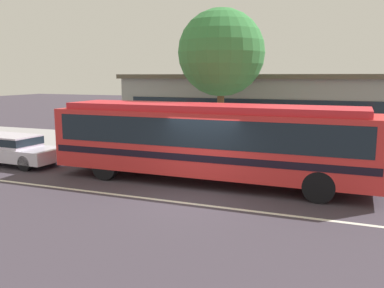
% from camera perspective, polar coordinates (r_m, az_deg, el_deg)
% --- Properties ---
extents(ground_plane, '(120.00, 120.00, 0.00)m').
position_cam_1_polar(ground_plane, '(13.59, 0.53, -7.20)').
color(ground_plane, '#3C353F').
extents(sidewalk_slab, '(60.00, 8.00, 0.12)m').
position_cam_1_polar(sidewalk_slab, '(20.24, 7.91, -1.58)').
color(sidewalk_slab, '#979394').
rests_on(sidewalk_slab, ground_plane).
extents(lane_stripe_center, '(56.00, 0.16, 0.01)m').
position_cam_1_polar(lane_stripe_center, '(12.88, -0.77, -8.13)').
color(lane_stripe_center, silver).
rests_on(lane_stripe_center, ground_plane).
extents(transit_bus, '(11.72, 2.44, 2.86)m').
position_cam_1_polar(transit_bus, '(14.97, 2.34, 0.87)').
color(transit_bus, red).
rests_on(transit_bus, ground_plane).
extents(sedan_behind_bus, '(4.70, 2.00, 1.29)m').
position_cam_1_polar(sedan_behind_bus, '(20.00, -23.63, -0.49)').
color(sedan_behind_bus, silver).
rests_on(sedan_behind_bus, ground_plane).
extents(pedestrian_waiting_near_sign, '(0.40, 0.40, 1.66)m').
position_cam_1_polar(pedestrian_waiting_near_sign, '(19.25, -1.73, 1.06)').
color(pedestrian_waiting_near_sign, navy).
rests_on(pedestrian_waiting_near_sign, sidewalk_slab).
extents(bus_stop_sign, '(0.17, 0.43, 2.38)m').
position_cam_1_polar(bus_stop_sign, '(16.19, 17.55, 1.04)').
color(bus_stop_sign, gray).
rests_on(bus_stop_sign, sidewalk_slab).
extents(street_tree_near_stop, '(3.83, 3.83, 6.68)m').
position_cam_1_polar(street_tree_near_stop, '(18.70, 4.04, 12.38)').
color(street_tree_near_stop, brown).
rests_on(street_tree_near_stop, sidewalk_slab).
extents(station_building, '(19.65, 8.92, 3.96)m').
position_cam_1_polar(station_building, '(25.24, 14.91, 4.76)').
color(station_building, gray).
rests_on(station_building, ground_plane).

